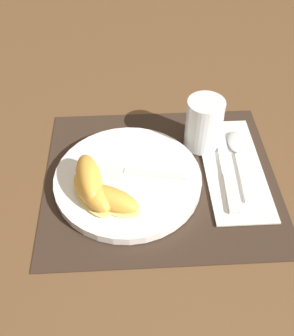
{
  "coord_description": "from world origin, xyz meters",
  "views": [
    {
      "loc": [
        -0.05,
        -0.46,
        0.53
      ],
      "look_at": [
        -0.02,
        0.0,
        0.02
      ],
      "focal_mm": 42.0,
      "sensor_mm": 36.0,
      "label": 1
    }
  ],
  "objects_px": {
    "citrus_wedge_0": "(89,180)",
    "citrus_wedge_1": "(92,193)",
    "plate": "(128,179)",
    "juice_glass": "(203,126)",
    "spoon": "(238,151)",
    "citrus_wedge_2": "(110,199)",
    "fork": "(128,172)",
    "knife": "(226,169)"
  },
  "relations": [
    {
      "from": "citrus_wedge_0",
      "to": "citrus_wedge_2",
      "type": "xyz_separation_m",
      "value": [
        0.03,
        -0.04,
        -0.01
      ]
    },
    {
      "from": "knife",
      "to": "fork",
      "type": "xyz_separation_m",
      "value": [
        -0.18,
        -0.01,
        0.01
      ]
    },
    {
      "from": "plate",
      "to": "citrus_wedge_0",
      "type": "relative_size",
      "value": 2.25
    },
    {
      "from": "citrus_wedge_0",
      "to": "plate",
      "type": "bearing_deg",
      "value": 19.75
    },
    {
      "from": "citrus_wedge_0",
      "to": "citrus_wedge_1",
      "type": "relative_size",
      "value": 1.07
    },
    {
      "from": "fork",
      "to": "citrus_wedge_0",
      "type": "relative_size",
      "value": 1.58
    },
    {
      "from": "plate",
      "to": "spoon",
      "type": "xyz_separation_m",
      "value": [
        0.21,
        0.06,
        -0.0
      ]
    },
    {
      "from": "fork",
      "to": "citrus_wedge_2",
      "type": "bearing_deg",
      "value": -113.95
    },
    {
      "from": "citrus_wedge_2",
      "to": "plate",
      "type": "bearing_deg",
      "value": 63.49
    },
    {
      "from": "plate",
      "to": "citrus_wedge_1",
      "type": "xyz_separation_m",
      "value": [
        -0.06,
        -0.05,
        0.02
      ]
    },
    {
      "from": "citrus_wedge_1",
      "to": "fork",
      "type": "bearing_deg",
      "value": 43.29
    },
    {
      "from": "plate",
      "to": "spoon",
      "type": "bearing_deg",
      "value": 16.17
    },
    {
      "from": "plate",
      "to": "juice_glass",
      "type": "bearing_deg",
      "value": 32.76
    },
    {
      "from": "juice_glass",
      "to": "fork",
      "type": "height_order",
      "value": "juice_glass"
    },
    {
      "from": "citrus_wedge_0",
      "to": "citrus_wedge_2",
      "type": "relative_size",
      "value": 0.99
    },
    {
      "from": "spoon",
      "to": "citrus_wedge_1",
      "type": "bearing_deg",
      "value": -158.1
    },
    {
      "from": "juice_glass",
      "to": "spoon",
      "type": "bearing_deg",
      "value": -26.55
    },
    {
      "from": "fork",
      "to": "citrus_wedge_2",
      "type": "xyz_separation_m",
      "value": [
        -0.03,
        -0.07,
        0.01
      ]
    },
    {
      "from": "spoon",
      "to": "citrus_wedge_0",
      "type": "height_order",
      "value": "citrus_wedge_0"
    },
    {
      "from": "spoon",
      "to": "citrus_wedge_2",
      "type": "bearing_deg",
      "value": -153.15
    },
    {
      "from": "spoon",
      "to": "fork",
      "type": "height_order",
      "value": "fork"
    },
    {
      "from": "plate",
      "to": "juice_glass",
      "type": "distance_m",
      "value": 0.17
    },
    {
      "from": "knife",
      "to": "spoon",
      "type": "distance_m",
      "value": 0.05
    },
    {
      "from": "plate",
      "to": "citrus_wedge_1",
      "type": "bearing_deg",
      "value": -141.19
    },
    {
      "from": "knife",
      "to": "spoon",
      "type": "relative_size",
      "value": 1.2
    },
    {
      "from": "plate",
      "to": "citrus_wedge_2",
      "type": "distance_m",
      "value": 0.07
    },
    {
      "from": "fork",
      "to": "citrus_wedge_1",
      "type": "bearing_deg",
      "value": -136.71
    },
    {
      "from": "citrus_wedge_0",
      "to": "citrus_wedge_2",
      "type": "bearing_deg",
      "value": -48.08
    },
    {
      "from": "spoon",
      "to": "citrus_wedge_2",
      "type": "distance_m",
      "value": 0.27
    },
    {
      "from": "fork",
      "to": "citrus_wedge_1",
      "type": "height_order",
      "value": "citrus_wedge_1"
    },
    {
      "from": "juice_glass",
      "to": "fork",
      "type": "distance_m",
      "value": 0.17
    },
    {
      "from": "knife",
      "to": "citrus_wedge_2",
      "type": "relative_size",
      "value": 1.83
    },
    {
      "from": "plate",
      "to": "citrus_wedge_1",
      "type": "height_order",
      "value": "citrus_wedge_1"
    },
    {
      "from": "juice_glass",
      "to": "citrus_wedge_1",
      "type": "bearing_deg",
      "value": -145.41
    },
    {
      "from": "plate",
      "to": "spoon",
      "type": "height_order",
      "value": "plate"
    },
    {
      "from": "fork",
      "to": "citrus_wedge_0",
      "type": "xyz_separation_m",
      "value": [
        -0.06,
        -0.03,
        0.02
      ]
    },
    {
      "from": "juice_glass",
      "to": "plate",
      "type": "bearing_deg",
      "value": -147.24
    },
    {
      "from": "juice_glass",
      "to": "citrus_wedge_2",
      "type": "distance_m",
      "value": 0.23
    },
    {
      "from": "citrus_wedge_0",
      "to": "juice_glass",
      "type": "bearing_deg",
      "value": 29.09
    },
    {
      "from": "citrus_wedge_1",
      "to": "juice_glass",
      "type": "bearing_deg",
      "value": 34.59
    },
    {
      "from": "citrus_wedge_0",
      "to": "spoon",
      "type": "bearing_deg",
      "value": 17.02
    },
    {
      "from": "plate",
      "to": "citrus_wedge_0",
      "type": "height_order",
      "value": "citrus_wedge_0"
    }
  ]
}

